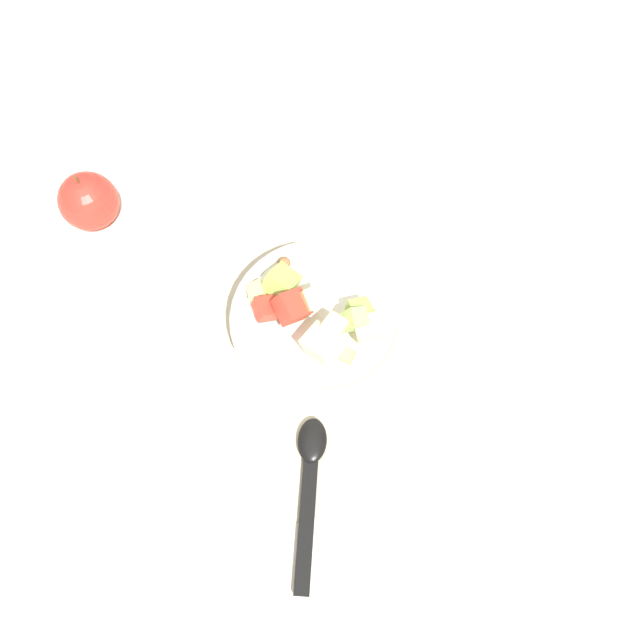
% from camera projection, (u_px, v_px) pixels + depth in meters
% --- Properties ---
extents(ground_plane, '(2.40, 2.40, 0.00)m').
position_uv_depth(ground_plane, '(312.00, 327.00, 0.85)').
color(ground_plane, silver).
extents(placemat, '(0.49, 0.36, 0.01)m').
position_uv_depth(placemat, '(312.00, 326.00, 0.85)').
color(placemat, '#BCB299').
rests_on(placemat, ground_plane).
extents(salad_bowl, '(0.23, 0.23, 0.11)m').
position_uv_depth(salad_bowl, '(320.00, 322.00, 0.81)').
color(salad_bowl, white).
rests_on(salad_bowl, placemat).
extents(serving_spoon, '(0.20, 0.08, 0.01)m').
position_uv_depth(serving_spoon, '(310.00, 473.00, 0.75)').
color(serving_spoon, black).
rests_on(serving_spoon, placemat).
extents(whole_apple, '(0.08, 0.08, 0.10)m').
position_uv_depth(whole_apple, '(89.00, 201.00, 0.89)').
color(whole_apple, red).
rests_on(whole_apple, ground_plane).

